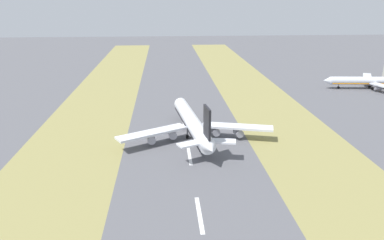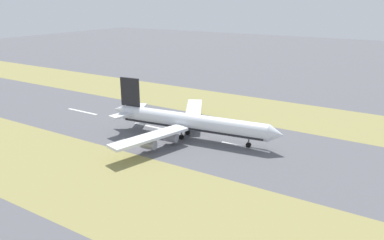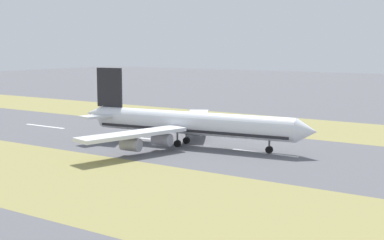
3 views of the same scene
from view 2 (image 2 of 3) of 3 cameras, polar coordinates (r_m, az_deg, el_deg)
ground_plane at (r=137.36m, az=1.64°, el=-2.72°), size 800.00×800.00×0.00m
grass_median_west at (r=175.72m, az=9.09°, el=1.73°), size 40.00×600.00×0.01m
grass_median_east at (r=104.42m, az=-11.17°, el=-10.10°), size 40.00×600.00×0.01m
centreline_dash_near at (r=176.08m, az=-16.36°, el=1.25°), size 1.20×18.00×0.01m
centreline_dash_mid at (r=149.61m, az=-6.00°, el=-1.04°), size 1.20×18.00×0.01m
centreline_dash_far at (r=130.24m, az=8.09°, el=-4.09°), size 1.20×18.00×0.01m
airplane_main_jet at (r=135.60m, az=-0.73°, el=-0.29°), size 63.61×67.15×20.20m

